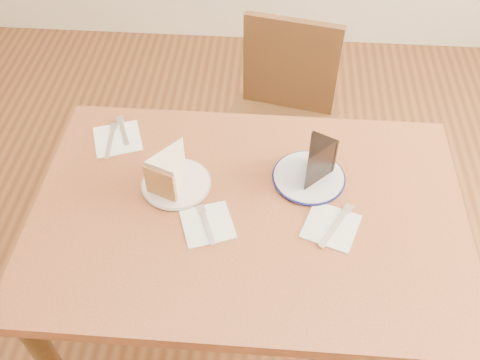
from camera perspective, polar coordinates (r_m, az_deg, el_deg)
name	(u,v)px	position (r m, az deg, el deg)	size (l,w,h in m)	color
ground	(246,333)	(2.12, 0.67, -16.00)	(4.00, 4.00, 0.00)	#452412
table	(248,231)	(1.56, 0.88, -5.43)	(1.20, 0.80, 0.75)	#5F2E1A
chair_far	(280,126)	(2.12, 4.24, 5.80)	(0.51, 0.51, 0.88)	#392111
plate_cream	(176,184)	(1.55, -6.81, -0.40)	(0.19, 0.19, 0.01)	white
plate_navy	(309,177)	(1.56, 7.33, 0.27)	(0.20, 0.20, 0.01)	silver
carrot_cake	(173,167)	(1.51, -7.15, 1.35)	(0.09, 0.13, 0.10)	beige
chocolate_cake	(314,165)	(1.51, 7.91, 1.62)	(0.08, 0.11, 0.11)	black
napkin_cream	(208,224)	(1.45, -3.48, -4.71)	(0.13, 0.13, 0.00)	white
napkin_navy	(331,226)	(1.46, 9.67, -4.88)	(0.14, 0.14, 0.00)	white
napkin_spare	(118,139)	(1.71, -12.93, 4.30)	(0.14, 0.14, 0.00)	white
fork_cream	(207,225)	(1.44, -3.57, -4.79)	(0.01, 0.14, 0.00)	silver
knife_navy	(336,226)	(1.46, 10.17, -4.83)	(0.02, 0.17, 0.00)	silver
fork_spare	(123,131)	(1.73, -12.35, 5.18)	(0.01, 0.14, 0.00)	silver
knife_spare	(111,141)	(1.71, -13.63, 4.09)	(0.01, 0.16, 0.00)	silver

